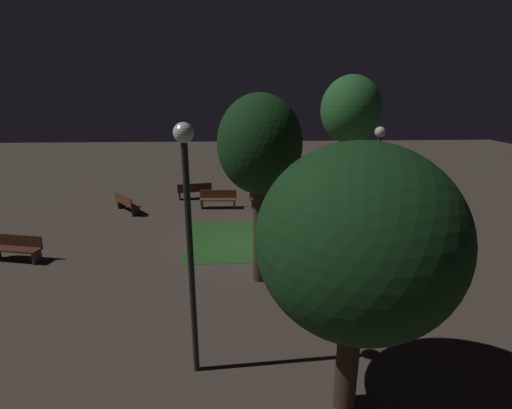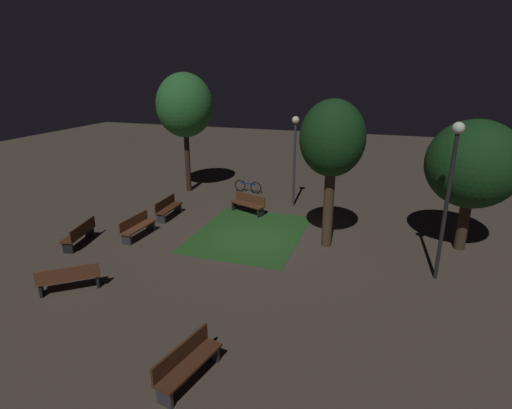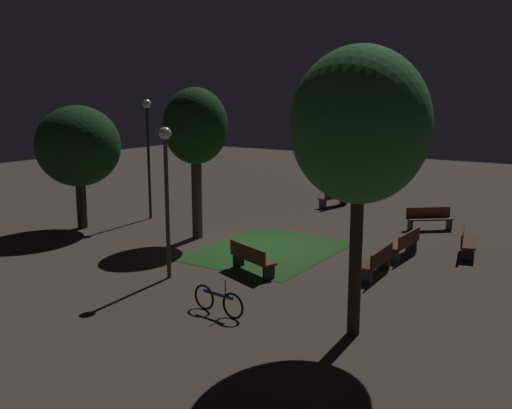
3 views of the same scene
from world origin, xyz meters
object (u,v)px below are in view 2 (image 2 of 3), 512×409
(bench_near_trees, at_px, (137,226))
(bench_path_side, at_px, (69,278))
(bench_back_row, at_px, (168,207))
(lamp_post_path_center, at_px, (295,146))
(tree_left_canopy, at_px, (473,165))
(bench_front_right, at_px, (187,362))
(lamp_post_near_wall, at_px, (451,178))
(bench_by_lamp, at_px, (80,233))
(tree_lawn_side, at_px, (332,140))
(bench_lawn_edge, at_px, (248,203))
(tree_right_canopy, at_px, (185,106))
(bicycle, at_px, (248,186))

(bench_near_trees, relative_size, bench_path_side, 1.07)
(bench_back_row, bearing_deg, lamp_post_path_center, 123.63)
(bench_back_row, height_order, bench_path_side, same)
(tree_left_canopy, bearing_deg, bench_front_right, -35.00)
(lamp_post_near_wall, bearing_deg, bench_by_lamp, -83.74)
(tree_lawn_side, distance_m, lamp_post_path_center, 4.96)
(bench_front_right, xyz_separation_m, bench_lawn_edge, (-10.78, -2.34, 0.00))
(bench_front_right, bearing_deg, bench_near_trees, -139.36)
(bench_front_right, height_order, tree_lawn_side, tree_lawn_side)
(bench_back_row, height_order, tree_left_canopy, tree_left_canopy)
(lamp_post_path_center, bearing_deg, bench_lawn_edge, -46.85)
(bench_by_lamp, bearing_deg, tree_left_canopy, 106.84)
(bench_front_right, height_order, tree_right_canopy, tree_right_canopy)
(bench_near_trees, bearing_deg, lamp_post_path_center, 138.97)
(bench_near_trees, height_order, bench_lawn_edge, same)
(bench_back_row, xyz_separation_m, bench_by_lamp, (3.81, -1.65, 0.00))
(bench_back_row, height_order, lamp_post_near_wall, lamp_post_near_wall)
(bench_path_side, bearing_deg, bench_by_lamp, -144.56)
(bench_back_row, bearing_deg, tree_left_canopy, 91.92)
(tree_lawn_side, distance_m, bicycle, 8.64)
(bench_back_row, relative_size, bicycle, 1.12)
(tree_right_canopy, bearing_deg, bench_near_trees, 9.19)
(tree_left_canopy, bearing_deg, bench_path_side, -58.53)
(bench_by_lamp, height_order, tree_lawn_side, tree_lawn_side)
(bench_front_right, xyz_separation_m, lamp_post_near_wall, (-6.67, 5.57, 2.91))
(bench_back_row, distance_m, bench_by_lamp, 4.15)
(tree_lawn_side, bearing_deg, bench_back_row, -96.63)
(bench_near_trees, bearing_deg, tree_lawn_side, 102.22)
(bench_lawn_edge, bearing_deg, lamp_post_path_center, 133.15)
(lamp_post_path_center, bearing_deg, bench_by_lamp, -43.14)
(tree_left_canopy, bearing_deg, bench_back_row, -88.08)
(bench_by_lamp, xyz_separation_m, tree_left_canopy, (-4.22, 13.94, 2.78))
(lamp_post_near_wall, bearing_deg, tree_lawn_side, -111.91)
(bench_by_lamp, xyz_separation_m, bench_lawn_edge, (-5.53, 4.96, 0.00))
(lamp_post_near_wall, bearing_deg, bench_front_right, -39.88)
(bench_back_row, bearing_deg, tree_right_canopy, -165.59)
(tree_lawn_side, height_order, lamp_post_path_center, tree_lawn_side)
(bench_path_side, relative_size, tree_left_canopy, 0.35)
(lamp_post_path_center, relative_size, lamp_post_near_wall, 0.87)
(bench_near_trees, xyz_separation_m, lamp_post_path_center, (-5.86, 5.10, 2.53))
(lamp_post_path_center, bearing_deg, bench_back_row, -56.37)
(tree_left_canopy, distance_m, lamp_post_near_wall, 3.00)
(bench_lawn_edge, distance_m, lamp_post_path_center, 3.52)
(bench_by_lamp, bearing_deg, bench_lawn_edge, 138.08)
(bench_lawn_edge, distance_m, bicycle, 3.38)
(bench_back_row, relative_size, lamp_post_path_center, 0.41)
(bench_back_row, distance_m, lamp_post_near_wall, 11.85)
(bench_near_trees, relative_size, lamp_post_near_wall, 0.36)
(tree_lawn_side, height_order, tree_right_canopy, tree_right_canopy)
(bench_by_lamp, distance_m, tree_right_canopy, 9.05)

